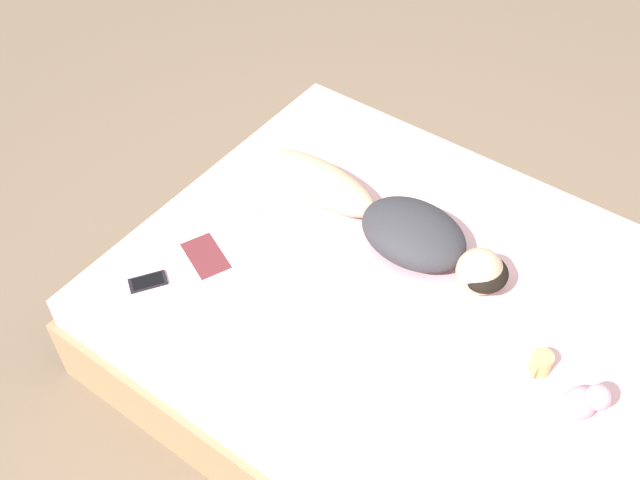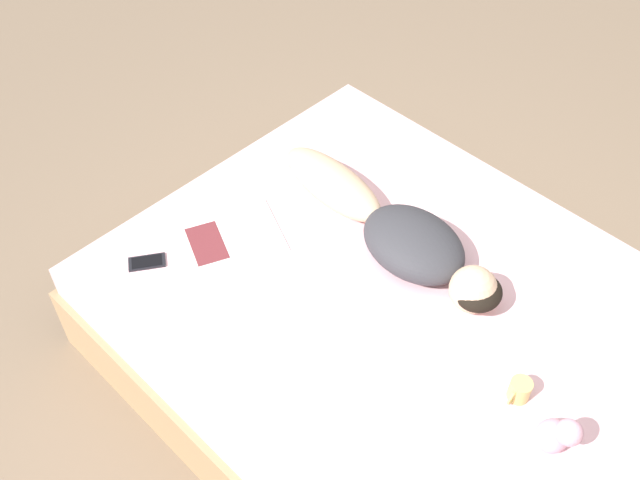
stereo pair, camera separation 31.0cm
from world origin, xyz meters
name	(u,v)px [view 1 (the left image)]	position (x,y,z in m)	size (l,w,h in m)	color
ground_plane	(392,356)	(0.00, 0.00, 0.00)	(12.00, 12.00, 0.00)	#7A6651
bed	(396,323)	(0.00, 0.00, 0.25)	(1.86, 2.24, 0.51)	tan
person	(394,223)	(-0.20, -0.17, 0.60)	(0.38, 1.23, 0.19)	#DBB28E
open_magazine	(228,248)	(0.26, -0.69, 0.51)	(0.51, 0.47, 0.01)	white
coffee_mug	(541,363)	(0.04, 0.62, 0.55)	(0.11, 0.08, 0.09)	tan
cell_phone	(148,282)	(0.59, -0.83, 0.51)	(0.17, 0.15, 0.01)	black
plush_toy	(586,401)	(0.12, 0.82, 0.59)	(0.12, 0.15, 0.18)	#DB9EB2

